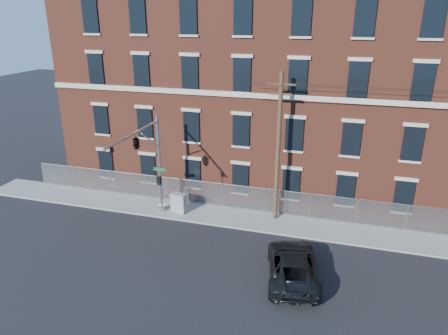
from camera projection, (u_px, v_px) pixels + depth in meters
name	position (u px, v px, depth m)	size (l,w,h in m)	color
ground	(225.00, 258.00, 24.08)	(140.00, 140.00, 0.00)	black
sidewalk	(434.00, 244.00, 25.39)	(65.00, 3.00, 0.12)	gray
mill_building	(432.00, 89.00, 30.57)	(55.30, 14.32, 16.30)	brown
chain_link_fence	(433.00, 220.00, 26.21)	(59.06, 0.06, 1.85)	#A5A8AD
traffic_signal_mast	(142.00, 150.00, 25.73)	(0.90, 6.75, 7.00)	#9EA0A5
utility_pole_near	(278.00, 146.00, 26.71)	(1.80, 0.28, 10.00)	#4D3826
pickup_truck	(293.00, 265.00, 22.07)	(2.57, 5.57, 1.55)	black
utility_cabinet	(179.00, 203.00, 29.20)	(1.10, 0.55, 1.38)	gray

